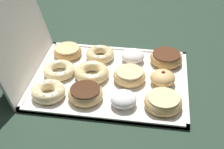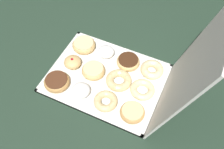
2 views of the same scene
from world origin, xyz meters
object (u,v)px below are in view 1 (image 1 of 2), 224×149
glazed_ring_donut_11 (68,51)px  donut_box (110,80)px  jelly_filled_donut_1 (163,77)px  cruller_donut_7 (92,72)px  chocolate_frosted_donut_2 (166,58)px  cruller_donut_9 (48,91)px  cruller_donut_8 (100,54)px  glazed_ring_donut_0 (163,102)px  cruller_donut_10 (59,70)px  powdered_filled_donut_5 (133,56)px  glazed_ring_donut_4 (130,75)px  chocolate_frosted_donut_6 (85,93)px  powdered_filled_donut_3 (124,99)px

glazed_ring_donut_11 → donut_box: bearing=-123.9°
donut_box → jelly_filled_donut_1: (0.00, -0.18, 0.03)m
donut_box → cruller_donut_7: cruller_donut_7 is taller
chocolate_frosted_donut_2 → cruller_donut_9: size_ratio=1.07×
chocolate_frosted_donut_2 → cruller_donut_8: size_ratio=1.11×
glazed_ring_donut_0 → cruller_donut_9: size_ratio=1.07×
cruller_donut_7 → cruller_donut_9: bearing=137.4°
cruller_donut_8 → cruller_donut_10: (-0.12, 0.13, -0.00)m
donut_box → cruller_donut_7: bearing=85.9°
donut_box → cruller_donut_10: 0.19m
cruller_donut_7 → cruller_donut_10: cruller_donut_7 is taller
chocolate_frosted_donut_2 → donut_box: bearing=124.2°
cruller_donut_8 → cruller_donut_9: bearing=153.1°
cruller_donut_10 → powdered_filled_donut_5: bearing=-63.6°
jelly_filled_donut_1 → cruller_donut_8: jelly_filled_donut_1 is taller
chocolate_frosted_donut_2 → cruller_donut_10: chocolate_frosted_donut_2 is taller
jelly_filled_donut_1 → glazed_ring_donut_4: 0.11m
jelly_filled_donut_1 → glazed_ring_donut_11: 0.39m
donut_box → chocolate_frosted_donut_6: chocolate_frosted_donut_6 is taller
chocolate_frosted_donut_2 → glazed_ring_donut_4: 0.17m
powdered_filled_donut_3 → cruller_donut_8: 0.28m
glazed_ring_donut_4 → cruller_donut_7: same height
jelly_filled_donut_1 → powdered_filled_donut_3: bearing=138.0°
chocolate_frosted_donut_2 → glazed_ring_donut_4: (-0.12, 0.12, -0.00)m
cruller_donut_7 → chocolate_frosted_donut_6: bearing=-178.7°
powdered_filled_donut_3 → chocolate_frosted_donut_6: 0.12m
donut_box → glazed_ring_donut_0: size_ratio=4.46×
chocolate_frosted_donut_6 → cruller_donut_10: bearing=45.6°
jelly_filled_donut_1 → chocolate_frosted_donut_2: size_ratio=0.72×
chocolate_frosted_donut_2 → glazed_ring_donut_4: chocolate_frosted_donut_2 is taller
cruller_donut_8 → glazed_ring_donut_11: (0.00, 0.13, 0.00)m
powdered_filled_donut_3 → glazed_ring_donut_11: 0.35m
powdered_filled_donut_5 → cruller_donut_10: 0.28m
powdered_filled_donut_5 → glazed_ring_donut_11: 0.25m
cruller_donut_7 → cruller_donut_9: (-0.13, 0.12, 0.00)m
chocolate_frosted_donut_2 → powdered_filled_donut_3: size_ratio=1.43×
chocolate_frosted_donut_2 → cruller_donut_8: (-0.00, 0.25, -0.00)m
glazed_ring_donut_0 → cruller_donut_8: 0.35m
cruller_donut_10 → cruller_donut_7: bearing=-87.5°
glazed_ring_donut_0 → chocolate_frosted_donut_2: (0.25, -0.00, 0.00)m
cruller_donut_7 → cruller_donut_9: same height
glazed_ring_donut_4 → glazed_ring_donut_11: size_ratio=1.04×
powdered_filled_donut_3 → cruller_donut_9: 0.25m
glazed_ring_donut_0 → glazed_ring_donut_4: 0.17m
glazed_ring_donut_0 → chocolate_frosted_donut_6: same height
powdered_filled_donut_3 → glazed_ring_donut_4: 0.13m
glazed_ring_donut_11 → powdered_filled_donut_5: bearing=-90.3°
glazed_ring_donut_0 → chocolate_frosted_donut_6: size_ratio=1.05×
donut_box → cruller_donut_7: size_ratio=4.40×
cruller_donut_7 → glazed_ring_donut_0: bearing=-117.0°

